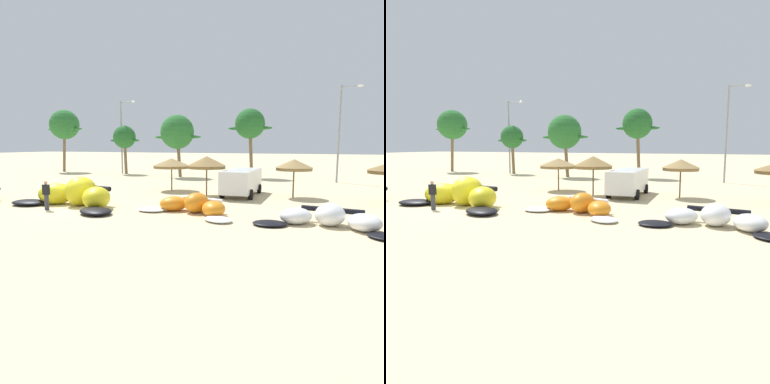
% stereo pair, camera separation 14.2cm
% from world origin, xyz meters
% --- Properties ---
extents(ground_plane, '(260.00, 260.00, 0.00)m').
position_xyz_m(ground_plane, '(0.00, 0.00, 0.00)').
color(ground_plane, beige).
extents(kite_left, '(7.87, 4.16, 1.71)m').
position_xyz_m(kite_left, '(-0.11, 0.40, 0.65)').
color(kite_left, black).
rests_on(kite_left, ground).
extents(kite_left_of_center, '(5.94, 3.56, 1.06)m').
position_xyz_m(kite_left_of_center, '(7.00, 1.11, 0.41)').
color(kite_left_of_center, white).
rests_on(kite_left_of_center, ground).
extents(kite_center, '(6.48, 3.34, 0.99)m').
position_xyz_m(kite_center, '(13.67, 0.52, 0.38)').
color(kite_center, black).
rests_on(kite_center, ground).
extents(beach_umbrella_near_van, '(2.99, 2.99, 2.53)m').
position_xyz_m(beach_umbrella_near_van, '(1.84, 9.13, 2.15)').
color(beach_umbrella_near_van, brown).
rests_on(beach_umbrella_near_van, ground).
extents(beach_umbrella_middle, '(2.78, 2.78, 2.80)m').
position_xyz_m(beach_umbrella_middle, '(5.38, 7.49, 2.36)').
color(beach_umbrella_middle, brown).
rests_on(beach_umbrella_middle, ground).
extents(beach_umbrella_near_palms, '(2.51, 2.51, 2.62)m').
position_xyz_m(beach_umbrella_near_palms, '(11.15, 8.88, 2.23)').
color(beach_umbrella_near_palms, brown).
rests_on(beach_umbrella_near_palms, ground).
extents(parked_van, '(2.34, 5.42, 1.84)m').
position_xyz_m(parked_van, '(7.66, 8.58, 1.09)').
color(parked_van, white).
rests_on(parked_van, ground).
extents(person_near_kites, '(0.36, 0.24, 1.62)m').
position_xyz_m(person_near_kites, '(-0.83, -1.11, 0.82)').
color(person_near_kites, '#383842').
rests_on(person_near_kites, ground).
extents(palm_leftmost, '(5.80, 3.87, 8.17)m').
position_xyz_m(palm_leftmost, '(-19.95, 21.42, 6.18)').
color(palm_leftmost, brown).
rests_on(palm_leftmost, ground).
extents(palm_left, '(4.16, 2.78, 5.92)m').
position_xyz_m(palm_left, '(-10.62, 21.42, 4.46)').
color(palm_left, brown).
rests_on(palm_left, ground).
extents(palm_left_of_gap, '(5.64, 3.76, 6.88)m').
position_xyz_m(palm_left_of_gap, '(-2.81, 20.06, 4.95)').
color(palm_left_of_gap, brown).
rests_on(palm_left_of_gap, ground).
extents(palm_center_left, '(4.89, 3.26, 7.49)m').
position_xyz_m(palm_center_left, '(4.73, 22.61, 5.79)').
color(palm_center_left, brown).
rests_on(palm_center_left, ground).
extents(lamppost_west, '(2.16, 0.24, 8.93)m').
position_xyz_m(lamppost_west, '(-11.15, 21.87, 5.04)').
color(lamppost_west, gray).
rests_on(lamppost_west, ground).
extents(lamppost_west_center, '(1.95, 0.24, 9.05)m').
position_xyz_m(lamppost_west_center, '(13.92, 20.53, 5.08)').
color(lamppost_west_center, gray).
rests_on(lamppost_west_center, ground).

